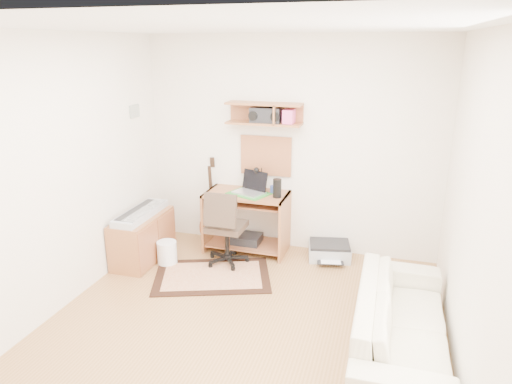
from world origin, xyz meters
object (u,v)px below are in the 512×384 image
(task_chair, at_px, (227,226))
(desk, at_px, (247,222))
(sofa, at_px, (403,313))
(cabinet, at_px, (143,238))
(printer, at_px, (329,251))

(task_chair, bearing_deg, desk, 75.62)
(task_chair, bearing_deg, sofa, -30.00)
(desk, height_order, sofa, desk)
(task_chair, relative_size, cabinet, 1.03)
(desk, distance_m, printer, 1.07)
(cabinet, xyz_separation_m, sofa, (2.96, -0.96, 0.09))
(task_chair, relative_size, sofa, 0.49)
(desk, height_order, task_chair, task_chair)
(sofa, bearing_deg, desk, 49.72)
(desk, relative_size, task_chair, 1.08)
(cabinet, distance_m, sofa, 3.11)
(cabinet, height_order, sofa, sofa)
(desk, relative_size, printer, 2.04)
(desk, bearing_deg, cabinet, -151.25)
(cabinet, distance_m, printer, 2.25)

